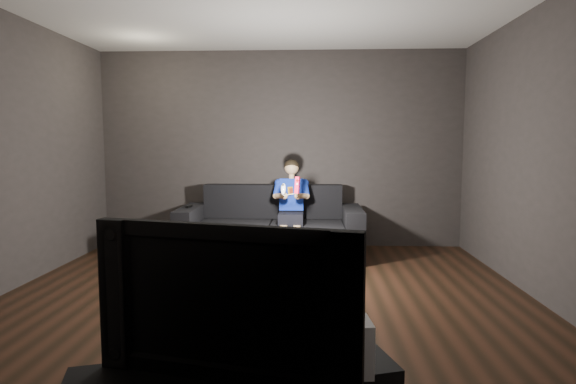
{
  "coord_description": "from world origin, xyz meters",
  "views": [
    {
      "loc": [
        0.42,
        -4.19,
        1.43
      ],
      "look_at": [
        0.15,
        1.55,
        0.85
      ],
      "focal_mm": 30.0,
      "sensor_mm": 36.0,
      "label": 1
    }
  ],
  "objects": [
    {
      "name": "wii_remote_black",
      "position": [
        -1.11,
        1.76,
        0.64
      ],
      "size": [
        0.05,
        0.15,
        0.03
      ],
      "color": "black",
      "rests_on": "sofa"
    },
    {
      "name": "right_wall",
      "position": [
        2.5,
        0.0,
        1.35
      ],
      "size": [
        0.04,
        5.0,
        2.7
      ],
      "primitive_type": "cube",
      "color": "#35312F",
      "rests_on": "ground"
    },
    {
      "name": "nunchuk_white",
      "position": [
        0.1,
        1.35,
        0.91
      ],
      "size": [
        0.07,
        0.09,
        0.15
      ],
      "color": "silver",
      "rests_on": "child"
    },
    {
      "name": "wii_console",
      "position": [
        0.64,
        -2.27,
        0.6
      ],
      "size": [
        0.07,
        0.17,
        0.22
      ],
      "primitive_type": "cube",
      "rotation": [
        0.0,
        0.0,
        0.11
      ],
      "color": "silver",
      "rests_on": "media_console"
    },
    {
      "name": "wii_remote_red",
      "position": [
        0.27,
        1.35,
        0.95
      ],
      "size": [
        0.07,
        0.08,
        0.2
      ],
      "color": "red",
      "rests_on": "child"
    },
    {
      "name": "coffee_table",
      "position": [
        -0.01,
        1.16,
        0.35
      ],
      "size": [
        1.23,
        0.87,
        0.41
      ],
      "color": "black",
      "rests_on": "floor"
    },
    {
      "name": "floor",
      "position": [
        0.0,
        0.0,
        0.0
      ],
      "size": [
        5.0,
        5.0,
        0.0
      ],
      "primitive_type": "plane",
      "color": "black",
      "rests_on": "ground"
    },
    {
      "name": "tv",
      "position": [
        0.11,
        -2.27,
        0.8
      ],
      "size": [
        1.1,
        0.4,
        0.63
      ],
      "primitive_type": "imported",
      "rotation": [
        0.0,
        0.0,
        -0.24
      ],
      "color": "black",
      "rests_on": "media_console"
    },
    {
      "name": "back_wall",
      "position": [
        0.0,
        2.5,
        1.35
      ],
      "size": [
        5.0,
        0.04,
        2.7
      ],
      "primitive_type": "cube",
      "color": "#35312F",
      "rests_on": "ground"
    },
    {
      "name": "front_wall",
      "position": [
        0.0,
        -2.5,
        1.35
      ],
      "size": [
        5.0,
        0.04,
        2.7
      ],
      "primitive_type": "cube",
      "color": "#35312F",
      "rests_on": "ground"
    },
    {
      "name": "sofa",
      "position": [
        -0.08,
        1.84,
        0.29
      ],
      "size": [
        2.29,
        0.99,
        0.89
      ],
      "color": "black",
      "rests_on": "floor"
    },
    {
      "name": "child",
      "position": [
        0.18,
        1.78,
        0.74
      ],
      "size": [
        0.45,
        0.56,
        1.12
      ],
      "color": "black",
      "rests_on": "sofa"
    }
  ]
}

